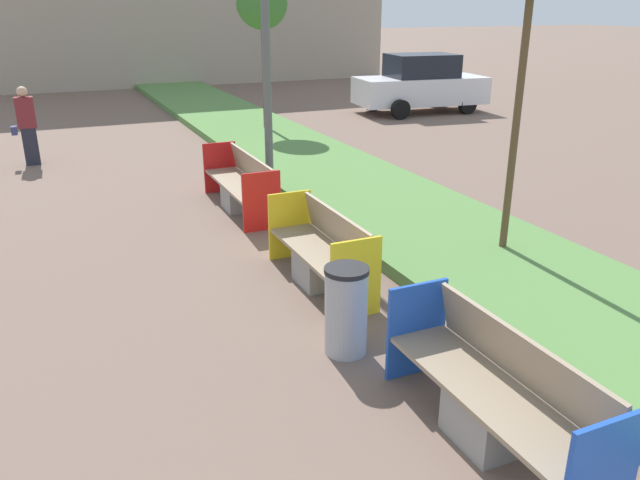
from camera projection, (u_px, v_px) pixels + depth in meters
The scene contains 8 objects.
planter_grass_strip at pixel (327, 172), 12.87m from camera, with size 2.80×120.00×0.18m.
bench_blue_frame at pixel (494, 400), 4.97m from camera, with size 0.65×2.23×0.94m.
bench_yellow_frame at pixel (322, 256), 7.83m from camera, with size 0.65×2.05×0.94m.
bench_red_frame at pixel (241, 188), 10.73m from camera, with size 0.65×2.43×0.94m.
litter_bin at pixel (346, 310), 6.23m from camera, with size 0.45×0.45×0.93m.
sapling_tree_far at pixel (262, 4), 16.06m from camera, with size 1.34×1.34×4.05m.
pedestrian_walking at pixel (27, 126), 13.59m from camera, with size 0.53×0.24×1.70m.
parked_car_distant at pixel (421, 84), 20.29m from camera, with size 4.37×2.23×1.86m.
Camera 1 is at (-2.04, 0.62, 3.33)m, focal length 35.00 mm.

